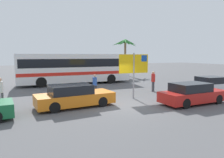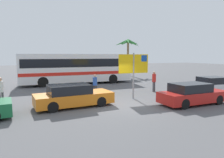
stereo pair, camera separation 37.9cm
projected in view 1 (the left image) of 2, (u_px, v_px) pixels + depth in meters
name	position (u px, v px, depth m)	size (l,w,h in m)	color
ground	(123.00, 105.00, 12.53)	(120.00, 120.00, 0.00)	#565659
bus_front_coach	(75.00, 67.00, 21.74)	(11.66, 2.66, 3.17)	white
bus_rear_coach	(83.00, 65.00, 25.79)	(11.66, 2.66, 3.17)	white
ferry_sign	(134.00, 66.00, 14.22)	(2.20, 0.20, 3.20)	gray
car_red	(192.00, 94.00, 12.78)	(4.43, 1.77, 1.32)	red
car_orange	(74.00, 96.00, 12.03)	(4.65, 2.16, 1.32)	orange
car_white	(213.00, 85.00, 16.67)	(4.02, 1.96, 1.32)	silver
pedestrian_near_sign	(153.00, 80.00, 17.18)	(0.32, 0.32, 1.71)	#4C4C51
pedestrian_by_bus	(0.00, 90.00, 12.01)	(0.32, 0.32, 1.73)	#4C4C51
pedestrian_crossing_lot	(95.00, 83.00, 15.38)	(0.32, 0.32, 1.61)	#2D2D33
palm_tree_seaside	(125.00, 45.00, 30.94)	(4.05, 4.09, 5.49)	brown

